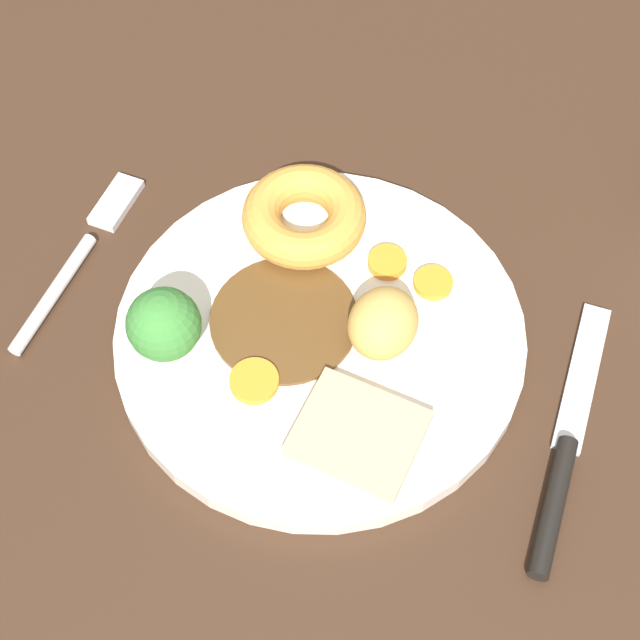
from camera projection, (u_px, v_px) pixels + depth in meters
dining_table at (262, 360)px, 61.02cm from camera, size 120.00×84.00×3.60cm
dinner_plate at (320, 335)px, 59.12cm from camera, size 25.41×25.41×1.40cm
gravy_pool at (284, 320)px, 58.71cm from camera, size 9.23×9.23×0.30cm
meat_slice_main at (358, 433)px, 54.29cm from camera, size 7.62×6.73×0.80cm
yorkshire_pudding at (305, 216)px, 61.65cm from camera, size 8.11×8.11×2.51cm
roast_potato_left at (383, 323)px, 56.37cm from camera, size 4.76×5.28×4.02cm
carrot_coin_front at (254, 381)px, 56.24cm from camera, size 2.95×2.95×0.56cm
carrot_coin_back at (433, 283)px, 60.09cm from camera, size 2.50×2.50×0.49cm
carrot_coin_side at (387, 262)px, 60.84cm from camera, size 2.50×2.50×0.65cm
broccoli_floret at (164, 325)px, 55.45cm from camera, size 4.45×4.45×5.04cm
fork at (81, 254)px, 62.84cm from camera, size 2.53×15.31×0.90cm
knife at (565, 456)px, 55.01cm from camera, size 1.88×18.52×1.20cm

